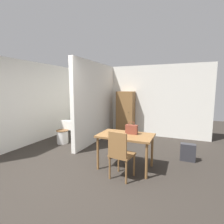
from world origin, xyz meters
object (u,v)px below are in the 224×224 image
at_px(dining_table, 126,138).
at_px(toilet, 64,133).
at_px(space_heater, 188,152).
at_px(wooden_cabinet, 126,113).
at_px(handbag, 132,129).
at_px(wooden_chair, 120,153).

bearing_deg(dining_table, toilet, 158.30).
bearing_deg(space_heater, wooden_cabinet, 141.67).
height_order(toilet, handbag, handbag).
bearing_deg(handbag, wooden_cabinet, 111.02).
xyz_separation_m(wooden_chair, space_heater, (1.18, 1.41, -0.30)).
distance_m(dining_table, wooden_cabinet, 2.72).
bearing_deg(dining_table, wooden_chair, -82.74).
height_order(wooden_chair, handbag, handbag).
height_order(dining_table, wooden_chair, wooden_chair).
xyz_separation_m(dining_table, space_heater, (1.24, 0.92, -0.44)).
bearing_deg(toilet, handbag, -18.90).
distance_m(dining_table, handbag, 0.23).
height_order(wooden_chair, toilet, wooden_chair).
relative_size(handbag, wooden_cabinet, 0.17).
distance_m(dining_table, toilet, 2.55).
distance_m(dining_table, space_heater, 1.61).
bearing_deg(dining_table, space_heater, 36.67).
xyz_separation_m(toilet, handbag, (2.45, -0.84, 0.53)).
distance_m(handbag, wooden_cabinet, 2.66).
relative_size(dining_table, wooden_chair, 1.24).
distance_m(wooden_chair, handbag, 0.67).
bearing_deg(dining_table, handbag, 44.81).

